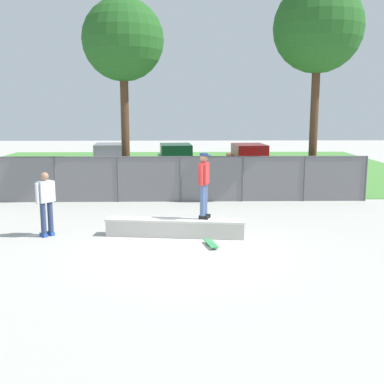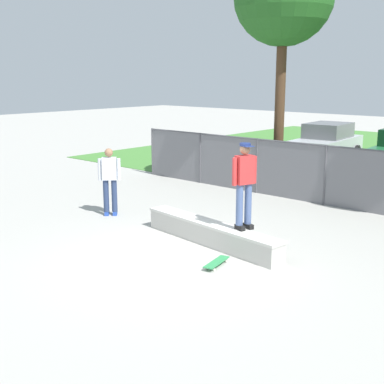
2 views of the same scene
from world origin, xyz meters
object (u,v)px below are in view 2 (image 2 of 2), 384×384
object	(u,v)px
skateboard	(217,262)
bystander	(110,179)
car_silver	(327,142)
skateboarder	(244,181)
concrete_ledge	(211,233)

from	to	relation	value
skateboard	bystander	bearing A→B (deg)	166.64
skateboard	car_silver	bearing A→B (deg)	108.93
skateboarder	car_silver	xyz separation A→B (m)	(-4.42, 12.22, -0.69)
skateboard	bystander	world-z (taller)	bystander
concrete_ledge	bystander	size ratio (longest dim) A/B	2.17
concrete_ledge	skateboard	world-z (taller)	concrete_ledge
car_silver	bystander	distance (m)	12.21
skateboard	car_silver	xyz separation A→B (m)	(-4.56, 13.29, 0.77)
skateboarder	car_silver	world-z (taller)	skateboarder
concrete_ledge	car_silver	xyz separation A→B (m)	(-3.60, 12.31, 0.59)
skateboarder	skateboard	xyz separation A→B (m)	(0.14, -1.08, -1.46)
concrete_ledge	car_silver	world-z (taller)	car_silver
skateboard	bystander	xyz separation A→B (m)	(-4.55, 1.08, 0.94)
car_silver	skateboarder	bearing A→B (deg)	-70.12
skateboard	bystander	distance (m)	4.77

